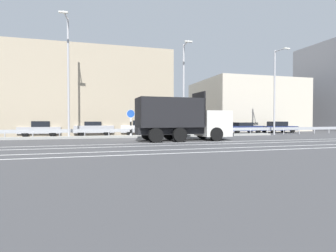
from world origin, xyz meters
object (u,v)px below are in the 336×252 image
object	(u,v)px
street_lamp_2	(184,86)
parked_car_4	(143,128)
parked_car_2	(41,129)
parked_car_6	(243,128)
street_lamp_1	(68,73)
median_road_sign	(131,123)
parked_car_5	(196,127)
street_lamp_3	(275,88)
parked_car_3	(94,128)
parked_car_7	(278,127)
dump_truck	(194,124)

from	to	relation	value
street_lamp_2	parked_car_4	bearing A→B (deg)	128.37
parked_car_2	parked_car_6	world-z (taller)	parked_car_2
street_lamp_1	street_lamp_2	xyz separation A→B (m)	(10.40, -0.30, -0.78)
street_lamp_2	parked_car_4	xyz separation A→B (m)	(-3.26, 4.12, -4.08)
median_road_sign	parked_car_6	bearing A→B (deg)	14.26
parked_car_6	parked_car_5	bearing A→B (deg)	-96.65
street_lamp_2	parked_car_5	distance (m)	6.50
parked_car_6	street_lamp_3	bearing A→B (deg)	22.59
parked_car_4	parked_car_6	size ratio (longest dim) A/B	1.04
street_lamp_1	parked_car_4	world-z (taller)	street_lamp_1
median_road_sign	street_lamp_2	distance (m)	6.15
parked_car_3	parked_car_6	distance (m)	17.08
street_lamp_1	parked_car_7	bearing A→B (deg)	9.04
dump_truck	parked_car_3	bearing A→B (deg)	-140.64
dump_truck	parked_car_3	size ratio (longest dim) A/B	1.91
median_road_sign	parked_car_4	xyz separation A→B (m)	(1.79, 3.85, -0.57)
parked_car_4	parked_car_5	bearing A→B (deg)	93.88
street_lamp_2	parked_car_2	bearing A→B (deg)	162.10
street_lamp_2	parked_car_2	world-z (taller)	street_lamp_2
street_lamp_2	parked_car_3	world-z (taller)	street_lamp_2
parked_car_2	parked_car_7	xyz separation A→B (m)	(27.14, -0.12, -0.04)
parked_car_5	dump_truck	bearing A→B (deg)	157.15
street_lamp_3	parked_car_5	size ratio (longest dim) A/B	2.27
median_road_sign	parked_car_5	world-z (taller)	median_road_sign
median_road_sign	street_lamp_1	world-z (taller)	street_lamp_1
street_lamp_2	street_lamp_3	xyz separation A→B (m)	(10.42, 0.26, 0.12)
parked_car_3	parked_car_5	bearing A→B (deg)	88.36
parked_car_4	parked_car_7	distance (m)	17.14
street_lamp_2	dump_truck	bearing A→B (deg)	-99.34
street_lamp_3	parked_car_3	bearing A→B (deg)	168.31
street_lamp_3	parked_car_2	world-z (taller)	street_lamp_3
street_lamp_1	parked_car_3	world-z (taller)	street_lamp_1
dump_truck	street_lamp_3	xyz separation A→B (m)	(11.14, 4.62, 3.70)
parked_car_7	street_lamp_2	bearing A→B (deg)	-73.99
street_lamp_1	street_lamp_3	xyz separation A→B (m)	(20.81, -0.05, -0.67)
parked_car_4	parked_car_7	size ratio (longest dim) A/B	1.06
street_lamp_2	parked_car_7	world-z (taller)	street_lamp_2
street_lamp_3	parked_car_6	world-z (taller)	street_lamp_3
street_lamp_2	parked_car_3	bearing A→B (deg)	153.58
parked_car_5	parked_car_6	distance (m)	5.90
parked_car_2	median_road_sign	bearing A→B (deg)	-115.03
dump_truck	parked_car_7	bearing A→B (deg)	117.83
dump_truck	street_lamp_1	world-z (taller)	street_lamp_1
dump_truck	parked_car_5	distance (m)	9.27
parked_car_7	street_lamp_3	bearing A→B (deg)	-42.25
dump_truck	parked_car_6	size ratio (longest dim) A/B	1.60
street_lamp_1	dump_truck	bearing A→B (deg)	-25.75
dump_truck	parked_car_7	size ratio (longest dim) A/B	1.65
parked_car_7	parked_car_3	bearing A→B (deg)	-90.62
street_lamp_2	street_lamp_3	world-z (taller)	street_lamp_3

